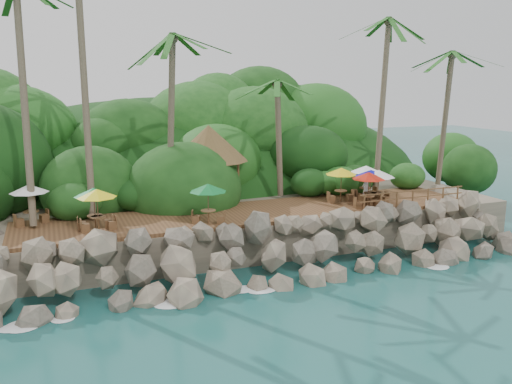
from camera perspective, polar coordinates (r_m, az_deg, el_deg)
name	(u,v)px	position (r m, az deg, el deg)	size (l,w,h in m)	color
ground	(302,286)	(25.86, 4.92, -9.99)	(140.00, 140.00, 0.00)	#19514F
land_base	(207,197)	(39.90, -5.24, -0.53)	(32.00, 25.20, 2.10)	gray
jungle_hill	(183,191)	(47.22, -7.76, 0.06)	(44.80, 28.00, 15.40)	#143811
seawall	(285,251)	(27.16, 3.09, -6.28)	(29.00, 4.00, 2.30)	gray
terrace	(256,213)	(30.41, 0.00, -2.21)	(26.00, 5.00, 0.20)	brown
jungle_foliage	(211,214)	(39.21, -4.80, -2.32)	(44.00, 16.00, 12.00)	#143811
foam_line	(299,284)	(26.10, 4.63, -9.70)	(25.20, 0.80, 0.06)	white
palms	(248,24)	(32.10, -0.90, 17.49)	(32.61, 7.17, 14.83)	brown
palapa	(209,143)	(33.06, -5.05, 5.22)	(4.86, 4.86, 4.60)	brown
dining_clusters	(261,182)	(29.60, 0.59, 1.05)	(21.24, 5.06, 2.10)	brown
railing	(413,196)	(32.60, 16.36, -0.46)	(7.20, 0.10, 1.00)	brown
waiter	(366,189)	(33.28, 11.64, 0.35)	(0.58, 0.38, 1.58)	white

